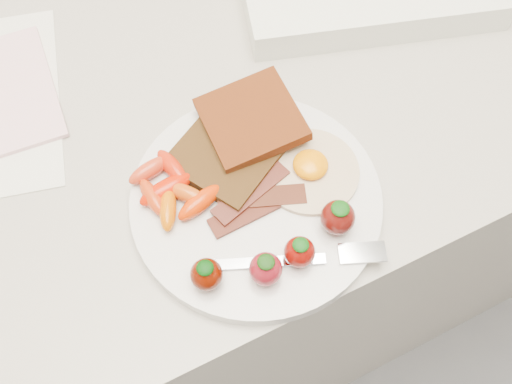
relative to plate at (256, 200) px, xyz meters
name	(u,v)px	position (x,y,z in m)	size (l,w,h in m)	color
counter	(212,243)	(-0.01, 0.17, -0.46)	(2.00, 0.60, 0.90)	gray
plate	(256,200)	(0.00, 0.00, 0.00)	(0.27, 0.27, 0.02)	silver
toast_lower	(227,155)	(-0.01, 0.06, 0.02)	(0.10, 0.10, 0.01)	black
toast_upper	(251,119)	(0.03, 0.08, 0.03)	(0.10, 0.10, 0.01)	#411A09
fried_egg	(310,169)	(0.07, 0.00, 0.01)	(0.14, 0.14, 0.02)	beige
bacon_strips	(255,200)	(0.00, -0.01, 0.01)	(0.11, 0.06, 0.01)	black
baby_carrots	(171,190)	(-0.08, 0.04, 0.02)	(0.09, 0.10, 0.02)	#BF1700
strawberries	(283,250)	(-0.01, -0.07, 0.03)	(0.18, 0.05, 0.04)	#490B00
fork	(311,258)	(0.02, -0.09, 0.01)	(0.17, 0.08, 0.00)	silver
notepad	(1,93)	(-0.21, 0.27, 0.00)	(0.12, 0.18, 0.01)	beige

